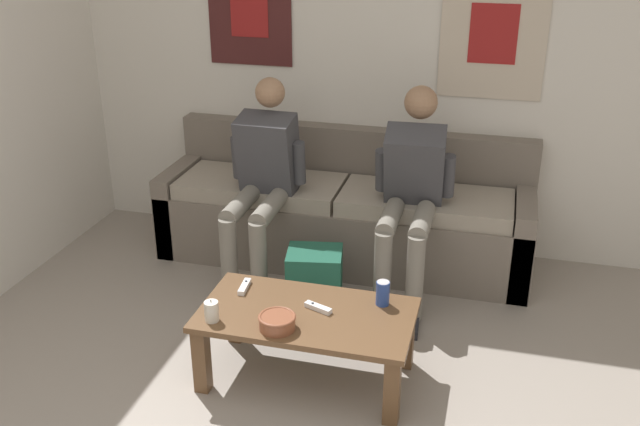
{
  "coord_description": "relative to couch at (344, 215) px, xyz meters",
  "views": [
    {
      "loc": [
        0.93,
        -1.6,
        2.18
      ],
      "look_at": [
        0.06,
        1.69,
        0.68
      ],
      "focal_mm": 40.0,
      "sensor_mm": 36.0,
      "label": 1
    }
  ],
  "objects": [
    {
      "name": "person_seated_teen",
      "position": [
        0.47,
        -0.33,
        0.37
      ],
      "size": [
        0.47,
        0.88,
        1.21
      ],
      "color": "gray",
      "rests_on": "ground_plane"
    },
    {
      "name": "drink_can_blue",
      "position": [
        0.46,
        -1.16,
        0.14
      ],
      "size": [
        0.07,
        0.07,
        0.12
      ],
      "color": "#28479E",
      "rests_on": "coffee_table"
    },
    {
      "name": "coffee_table",
      "position": [
        0.12,
        -1.33,
        0.01
      ],
      "size": [
        1.03,
        0.55,
        0.38
      ],
      "color": "brown",
      "rests_on": "ground_plane"
    },
    {
      "name": "game_controller_near_left",
      "position": [
        -0.24,
        -1.19,
        0.09
      ],
      "size": [
        0.05,
        0.15,
        0.03
      ],
      "color": "white",
      "rests_on": "coffee_table"
    },
    {
      "name": "ceramic_bowl",
      "position": [
        0.03,
        -1.49,
        0.12
      ],
      "size": [
        0.18,
        0.18,
        0.07
      ],
      "color": "brown",
      "rests_on": "coffee_table"
    },
    {
      "name": "game_controller_near_right",
      "position": [
        0.17,
        -1.29,
        0.09
      ],
      "size": [
        0.15,
        0.08,
        0.03
      ],
      "color": "white",
      "rests_on": "coffee_table"
    },
    {
      "name": "person_seated_adult",
      "position": [
        -0.42,
        -0.38,
        0.37
      ],
      "size": [
        0.47,
        0.83,
        1.22
      ],
      "color": "gray",
      "rests_on": "ground_plane"
    },
    {
      "name": "backpack",
      "position": [
        -0.01,
        -0.71,
        -0.12
      ],
      "size": [
        0.35,
        0.33,
        0.38
      ],
      "color": "#1E5642",
      "rests_on": "ground_plane"
    },
    {
      "name": "wall_back",
      "position": [
        0.01,
        0.34,
        0.98
      ],
      "size": [
        10.0,
        0.07,
        2.55
      ],
      "color": "silver",
      "rests_on": "ground_plane"
    },
    {
      "name": "pillar_candle",
      "position": [
        -0.28,
        -1.51,
        0.13
      ],
      "size": [
        0.07,
        0.07,
        0.11
      ],
      "color": "silver",
      "rests_on": "coffee_table"
    },
    {
      "name": "couch",
      "position": [
        0.0,
        0.0,
        0.0
      ],
      "size": [
        2.37,
        0.67,
        0.82
      ],
      "color": "#70665B",
      "rests_on": "ground_plane"
    }
  ]
}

